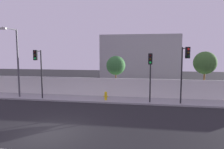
{
  "coord_description": "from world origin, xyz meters",
  "views": [
    {
      "loc": [
        5.35,
        -10.4,
        4.51
      ],
      "look_at": [
        2.55,
        6.5,
        2.65
      ],
      "focal_mm": 33.01,
      "sensor_mm": 36.0,
      "label": 1
    }
  ],
  "objects_px": {
    "traffic_light_left": "(185,63)",
    "roadside_tree_midleft": "(205,63)",
    "traffic_light_right": "(38,64)",
    "fire_hydrant": "(106,95)",
    "street_lamp_curbside": "(16,57)",
    "traffic_light_center": "(150,67)",
    "roadside_tree_leftmost": "(116,66)"
  },
  "relations": [
    {
      "from": "traffic_light_center",
      "to": "fire_hydrant",
      "type": "bearing_deg",
      "value": 169.07
    },
    {
      "from": "traffic_light_left",
      "to": "roadside_tree_midleft",
      "type": "bearing_deg",
      "value": 55.1
    },
    {
      "from": "traffic_light_left",
      "to": "roadside_tree_leftmost",
      "type": "bearing_deg",
      "value": 149.79
    },
    {
      "from": "traffic_light_right",
      "to": "roadside_tree_midleft",
      "type": "height_order",
      "value": "traffic_light_right"
    },
    {
      "from": "traffic_light_right",
      "to": "fire_hydrant",
      "type": "height_order",
      "value": "traffic_light_right"
    },
    {
      "from": "roadside_tree_midleft",
      "to": "fire_hydrant",
      "type": "bearing_deg",
      "value": -162.83
    },
    {
      "from": "roadside_tree_leftmost",
      "to": "roadside_tree_midleft",
      "type": "bearing_deg",
      "value": -0.0
    },
    {
      "from": "traffic_light_right",
      "to": "roadside_tree_midleft",
      "type": "xyz_separation_m",
      "value": [
        15.29,
        3.64,
        0.0
      ]
    },
    {
      "from": "traffic_light_right",
      "to": "street_lamp_curbside",
      "type": "distance_m",
      "value": 2.63
    },
    {
      "from": "traffic_light_left",
      "to": "roadside_tree_midleft",
      "type": "xyz_separation_m",
      "value": [
        2.51,
        3.6,
        -0.15
      ]
    },
    {
      "from": "roadside_tree_leftmost",
      "to": "traffic_light_center",
      "type": "bearing_deg",
      "value": -46.36
    },
    {
      "from": "traffic_light_left",
      "to": "fire_hydrant",
      "type": "distance_m",
      "value": 7.39
    },
    {
      "from": "traffic_light_right",
      "to": "roadside_tree_leftmost",
      "type": "bearing_deg",
      "value": 28.86
    },
    {
      "from": "traffic_light_center",
      "to": "fire_hydrant",
      "type": "height_order",
      "value": "traffic_light_center"
    },
    {
      "from": "traffic_light_left",
      "to": "traffic_light_right",
      "type": "xyz_separation_m",
      "value": [
        -12.79,
        -0.05,
        -0.15
      ]
    },
    {
      "from": "street_lamp_curbside",
      "to": "roadside_tree_leftmost",
      "type": "distance_m",
      "value": 9.72
    },
    {
      "from": "fire_hydrant",
      "to": "street_lamp_curbside",
      "type": "bearing_deg",
      "value": -177.65
    },
    {
      "from": "fire_hydrant",
      "to": "roadside_tree_leftmost",
      "type": "distance_m",
      "value": 3.86
    },
    {
      "from": "fire_hydrant",
      "to": "traffic_light_right",
      "type": "bearing_deg",
      "value": -172.51
    },
    {
      "from": "traffic_light_center",
      "to": "roadside_tree_leftmost",
      "type": "relative_size",
      "value": 1.03
    },
    {
      "from": "street_lamp_curbside",
      "to": "roadside_tree_midleft",
      "type": "xyz_separation_m",
      "value": [
        17.81,
        3.2,
        -0.6
      ]
    },
    {
      "from": "street_lamp_curbside",
      "to": "fire_hydrant",
      "type": "xyz_separation_m",
      "value": [
        8.62,
        0.35,
        -3.51
      ]
    },
    {
      "from": "traffic_light_left",
      "to": "traffic_light_center",
      "type": "relative_size",
      "value": 1.12
    },
    {
      "from": "fire_hydrant",
      "to": "roadside_tree_leftmost",
      "type": "bearing_deg",
      "value": 79.78
    },
    {
      "from": "street_lamp_curbside",
      "to": "traffic_light_left",
      "type": "bearing_deg",
      "value": -1.5
    },
    {
      "from": "traffic_light_left",
      "to": "roadside_tree_midleft",
      "type": "height_order",
      "value": "traffic_light_left"
    },
    {
      "from": "traffic_light_right",
      "to": "roadside_tree_leftmost",
      "type": "relative_size",
      "value": 1.1
    },
    {
      "from": "street_lamp_curbside",
      "to": "traffic_light_center",
      "type": "bearing_deg",
      "value": -1.86
    },
    {
      "from": "street_lamp_curbside",
      "to": "roadside_tree_leftmost",
      "type": "height_order",
      "value": "street_lamp_curbside"
    },
    {
      "from": "traffic_light_left",
      "to": "traffic_light_right",
      "type": "height_order",
      "value": "traffic_light_left"
    },
    {
      "from": "roadside_tree_leftmost",
      "to": "roadside_tree_midleft",
      "type": "relative_size",
      "value": 0.9
    },
    {
      "from": "traffic_light_left",
      "to": "traffic_light_center",
      "type": "bearing_deg",
      "value": -179.81
    }
  ]
}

